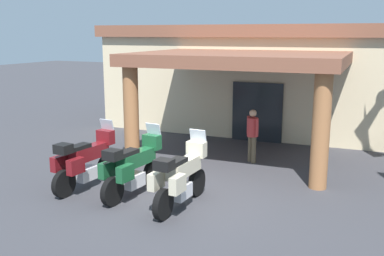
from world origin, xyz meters
TOP-DOWN VIEW (x-y plane):
  - ground_plane at (0.00, 0.00)m, footprint 80.00×80.00m
  - motel_building at (-0.12, 8.54)m, footprint 13.51×10.82m
  - motorcycle_maroon at (-2.37, -0.63)m, footprint 0.73×2.21m
  - motorcycle_green at (-1.02, -0.58)m, footprint 0.74×2.21m
  - motorcycle_cream at (0.32, -0.75)m, footprint 0.71×2.21m
  - pedestrian at (0.67, 3.31)m, footprint 0.44×0.36m

SIDE VIEW (x-z plane):
  - ground_plane at x=0.00m, z-range 0.00..0.00m
  - motorcycle_maroon at x=-2.37m, z-range -0.11..1.50m
  - motorcycle_green at x=-1.02m, z-range -0.11..1.50m
  - motorcycle_cream at x=0.32m, z-range -0.11..1.50m
  - pedestrian at x=0.67m, z-range 0.12..1.72m
  - motel_building at x=-0.12m, z-range 0.05..4.14m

